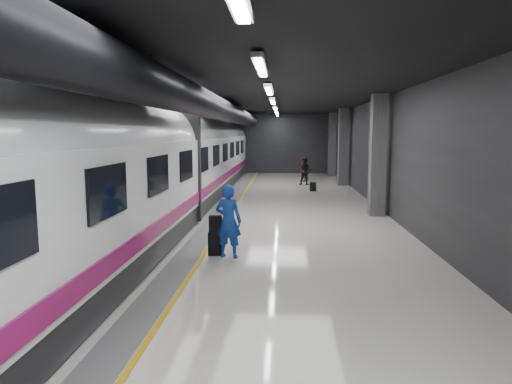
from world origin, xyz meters
name	(u,v)px	position (x,y,z in m)	size (l,w,h in m)	color
ground	(252,224)	(0.00, 0.00, 0.00)	(40.00, 40.00, 0.00)	beige
platform_hall	(245,120)	(-0.29, 0.96, 3.54)	(10.02, 40.02, 4.51)	black
train	(156,163)	(-3.25, 0.00, 2.07)	(3.05, 38.00, 4.05)	black
traveler_main	(228,221)	(-0.29, -4.14, 0.92)	(0.67, 0.44, 1.84)	#1845BA
suitcase_main	(215,244)	(-0.65, -3.95, 0.30)	(0.36, 0.23, 0.59)	black
shoulder_bag	(215,224)	(-0.65, -3.99, 0.81)	(0.33, 0.17, 0.44)	black
traveler_far_a	(306,171)	(2.37, 11.84, 0.83)	(0.80, 0.63, 1.66)	black
traveler_far_b	(303,169)	(2.31, 13.94, 0.77)	(0.91, 0.38, 1.55)	maroon
suitcase_far	(313,187)	(2.64, 9.04, 0.24)	(0.33, 0.21, 0.48)	black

